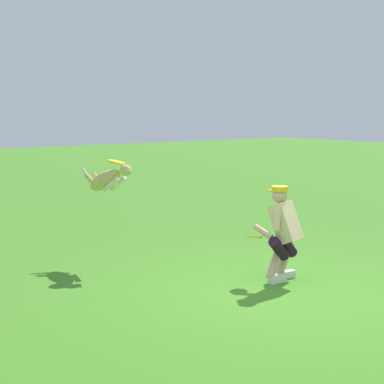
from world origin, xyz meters
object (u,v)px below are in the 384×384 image
frisbee_flying (117,162)px  frisbee_held (255,237)px  dog (108,180)px  person (283,230)px

frisbee_flying → frisbee_held: frisbee_flying is taller
frisbee_flying → dog: bearing=-75.4°
person → dog: size_ratio=1.21×
frisbee_flying → frisbee_held: (-0.97, 2.01, -0.93)m
person → frisbee_flying: 2.71m
dog → frisbee_held: dog is taller
person → dog: bearing=11.9°
dog → frisbee_flying: 0.34m
person → frisbee_flying: size_ratio=4.86×
person → frisbee_flying: (1.29, -2.23, 0.84)m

